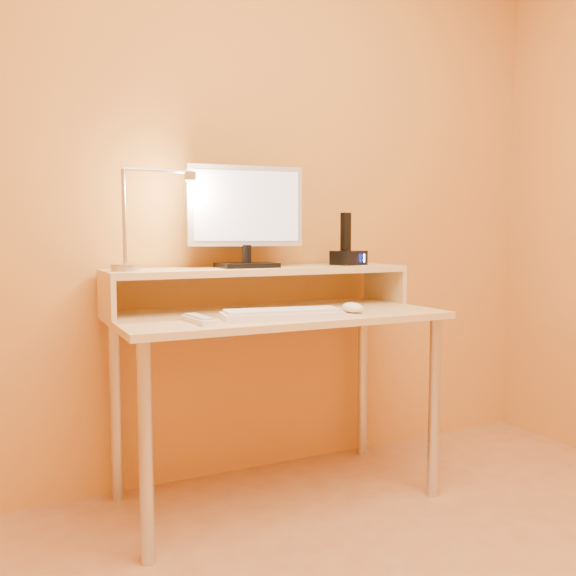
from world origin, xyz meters
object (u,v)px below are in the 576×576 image
monitor_panel (245,206)px  mouse (353,307)px  lamp_base (125,267)px  remote_control (199,320)px  phone_dock (349,258)px  keyboard (282,315)px

monitor_panel → mouse: size_ratio=4.01×
lamp_base → mouse: lamp_base is taller
remote_control → monitor_panel: bearing=42.0°
phone_dock → remote_control: phone_dock is taller
monitor_panel → keyboard: 0.51m
lamp_base → remote_control: bearing=-56.1°
lamp_base → keyboard: lamp_base is taller
keyboard → mouse: mouse is taller
phone_dock → keyboard: phone_dock is taller
monitor_panel → remote_control: size_ratio=2.45×
phone_dock → monitor_panel: bearing=164.2°
monitor_panel → remote_control: (-0.29, -0.31, -0.39)m
keyboard → monitor_panel: bearing=100.1°
phone_dock → mouse: (-0.16, -0.30, -0.17)m
phone_dock → keyboard: 0.59m
monitor_panel → remote_control: monitor_panel is taller
monitor_panel → mouse: (0.30, -0.31, -0.38)m
lamp_base → phone_dock: bearing=1.8°
lamp_base → keyboard: size_ratio=0.24×
keyboard → remote_control: 0.29m
monitor_panel → keyboard: (0.00, -0.33, -0.39)m
remote_control → keyboard: bearing=-8.8°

